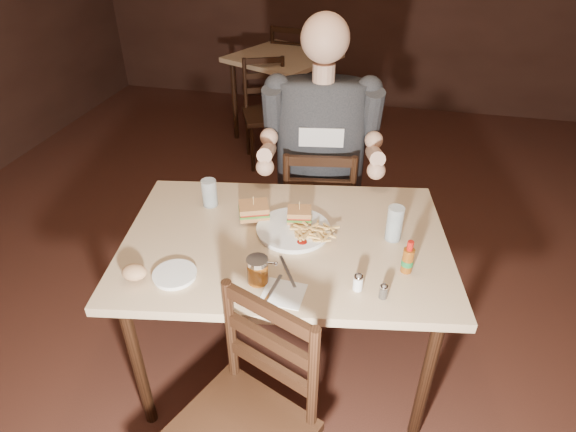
% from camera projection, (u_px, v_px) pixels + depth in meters
% --- Properties ---
extents(room_shell, '(7.00, 7.00, 7.00)m').
position_uv_depth(room_shell, '(336.00, 81.00, 1.75)').
color(room_shell, '#331812').
rests_on(room_shell, ground).
extents(main_table, '(1.47, 1.11, 0.77)m').
position_uv_depth(main_table, '(285.00, 252.00, 2.05)').
color(main_table, tan).
rests_on(main_table, ground).
extents(bg_table, '(1.06, 1.06, 0.77)m').
position_uv_depth(bg_table, '(283.00, 65.00, 4.32)').
color(bg_table, tan).
rests_on(bg_table, ground).
extents(chair_far, '(0.48, 0.51, 0.90)m').
position_uv_depth(chair_far, '(318.00, 211.00, 2.76)').
color(chair_far, black).
rests_on(chair_far, ground).
extents(bg_chair_far, '(0.48, 0.51, 0.93)m').
position_uv_depth(bg_chair_far, '(296.00, 71.00, 4.88)').
color(bg_chair_far, black).
rests_on(bg_chair_far, ground).
extents(bg_chair_near, '(0.53, 0.55, 0.85)m').
position_uv_depth(bg_chair_near, '(268.00, 115.00, 4.01)').
color(bg_chair_near, black).
rests_on(bg_chair_near, ground).
extents(diner, '(0.68, 0.57, 1.06)m').
position_uv_depth(diner, '(322.00, 126.00, 2.41)').
color(diner, '#323338').
rests_on(diner, chair_far).
extents(dinner_plate, '(0.35, 0.35, 0.02)m').
position_uv_depth(dinner_plate, '(293.00, 230.00, 2.04)').
color(dinner_plate, white).
rests_on(dinner_plate, main_table).
extents(sandwich_left, '(0.16, 0.14, 0.11)m').
position_uv_depth(sandwich_left, '(254.00, 206.00, 2.08)').
color(sandwich_left, tan).
rests_on(sandwich_left, dinner_plate).
extents(sandwich_right, '(0.12, 0.10, 0.09)m').
position_uv_depth(sandwich_right, '(299.00, 212.00, 2.06)').
color(sandwich_right, tan).
rests_on(sandwich_right, dinner_plate).
extents(fries_pile, '(0.26, 0.21, 0.04)m').
position_uv_depth(fries_pile, '(311.00, 231.00, 1.99)').
color(fries_pile, '#E8B968').
rests_on(fries_pile, dinner_plate).
extents(ketchup_dollop, '(0.05, 0.05, 0.01)m').
position_uv_depth(ketchup_dollop, '(302.00, 242.00, 1.95)').
color(ketchup_dollop, maroon).
rests_on(ketchup_dollop, dinner_plate).
extents(glass_left, '(0.08, 0.08, 0.13)m').
position_uv_depth(glass_left, '(210.00, 193.00, 2.19)').
color(glass_left, silver).
rests_on(glass_left, main_table).
extents(glass_right, '(0.08, 0.08, 0.15)m').
position_uv_depth(glass_right, '(394.00, 224.00, 1.96)').
color(glass_right, silver).
rests_on(glass_right, main_table).
extents(hot_sauce, '(0.05, 0.05, 0.14)m').
position_uv_depth(hot_sauce, '(408.00, 257.00, 1.79)').
color(hot_sauce, brown).
rests_on(hot_sauce, main_table).
extents(salt_shaker, '(0.04, 0.04, 0.07)m').
position_uv_depth(salt_shaker, '(358.00, 282.00, 1.73)').
color(salt_shaker, white).
rests_on(salt_shaker, main_table).
extents(pepper_shaker, '(0.04, 0.04, 0.06)m').
position_uv_depth(pepper_shaker, '(383.00, 291.00, 1.70)').
color(pepper_shaker, '#38332D').
rests_on(pepper_shaker, main_table).
extents(syrup_dispenser, '(0.09, 0.09, 0.10)m').
position_uv_depth(syrup_dispenser, '(258.00, 270.00, 1.76)').
color(syrup_dispenser, brown).
rests_on(syrup_dispenser, main_table).
extents(napkin, '(0.16, 0.15, 0.00)m').
position_uv_depth(napkin, '(283.00, 293.00, 1.73)').
color(napkin, white).
rests_on(napkin, main_table).
extents(knife, '(0.10, 0.17, 0.00)m').
position_uv_depth(knife, '(287.00, 271.00, 1.82)').
color(knife, silver).
rests_on(knife, napkin).
extents(fork, '(0.04, 0.17, 0.01)m').
position_uv_depth(fork, '(272.00, 290.00, 1.74)').
color(fork, silver).
rests_on(fork, napkin).
extents(side_plate, '(0.19, 0.19, 0.01)m').
position_uv_depth(side_plate, '(175.00, 275.00, 1.80)').
color(side_plate, white).
rests_on(side_plate, main_table).
extents(bread_roll, '(0.11, 0.09, 0.06)m').
position_uv_depth(bread_roll, '(134.00, 272.00, 1.77)').
color(bread_roll, tan).
rests_on(bread_roll, side_plate).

